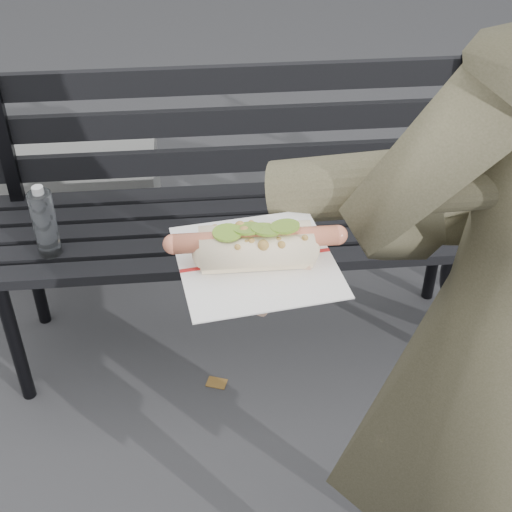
{
  "coord_description": "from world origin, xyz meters",
  "views": [
    {
      "loc": [
        -0.1,
        -0.8,
        1.65
      ],
      "look_at": [
        -0.04,
        -0.11,
        1.12
      ],
      "focal_mm": 50.0,
      "sensor_mm": 36.0,
      "label": 1
    }
  ],
  "objects": [
    {
      "name": "fallen_leaves",
      "position": [
        0.32,
        0.39,
        0.0
      ],
      "size": [
        3.96,
        3.27,
        0.0
      ],
      "color": "brown",
      "rests_on": "ground"
    },
    {
      "name": "park_bench",
      "position": [
        0.0,
        0.97,
        0.52
      ],
      "size": [
        1.5,
        0.44,
        0.88
      ],
      "color": "black",
      "rests_on": "ground"
    },
    {
      "name": "held_hotdog",
      "position": [
        0.17,
        -0.04,
        1.16
      ],
      "size": [
        0.64,
        0.31,
        0.2
      ],
      "color": "#42422C"
    }
  ]
}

